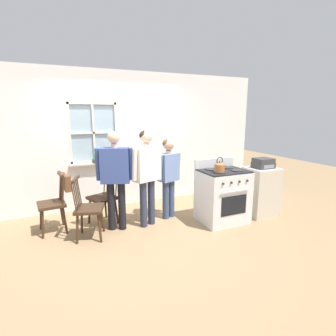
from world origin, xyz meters
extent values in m
plane|color=#937551|center=(0.00, 0.00, 0.00)|extent=(16.00, 16.00, 0.00)
cube|color=white|center=(1.61, 1.40, 1.35)|extent=(3.19, 0.06, 2.70)
cube|color=white|center=(-0.44, 1.40, 0.47)|extent=(0.91, 0.06, 0.94)
cube|color=white|center=(-0.44, 1.40, 2.39)|extent=(0.91, 0.06, 0.61)
cube|color=silver|center=(-0.44, 1.32, 0.92)|extent=(0.97, 0.10, 0.03)
cube|color=#9EB7C6|center=(-0.44, 1.41, 1.51)|extent=(0.85, 0.01, 1.09)
cube|color=silver|center=(-0.44, 1.38, 1.51)|extent=(0.04, 0.02, 1.15)
cube|color=silver|center=(-0.44, 1.38, 1.51)|extent=(0.91, 0.02, 0.04)
cube|color=silver|center=(-0.88, 1.38, 1.51)|extent=(0.04, 0.03, 1.15)
cube|color=silver|center=(-0.01, 1.38, 1.51)|extent=(0.04, 0.03, 1.15)
cube|color=silver|center=(-0.44, 1.38, 2.07)|extent=(0.91, 0.03, 0.04)
cube|color=silver|center=(-0.44, 1.38, 0.96)|extent=(0.91, 0.03, 0.04)
cube|color=#3D2819|center=(-1.28, 0.54, 0.46)|extent=(0.44, 0.46, 0.04)
cylinder|color=#3D2819|center=(-1.46, 0.69, 0.22)|extent=(0.07, 0.07, 0.44)
cylinder|color=#3D2819|center=(-1.42, 0.36, 0.22)|extent=(0.07, 0.07, 0.44)
cylinder|color=#3D2819|center=(-1.14, 0.73, 0.22)|extent=(0.07, 0.07, 0.44)
cylinder|color=#3D2819|center=(-1.10, 0.39, 0.22)|extent=(0.07, 0.07, 0.44)
cylinder|color=#3D2819|center=(-1.13, 0.74, 0.69)|extent=(0.07, 0.02, 0.45)
cylinder|color=#3D2819|center=(-1.12, 0.65, 0.69)|extent=(0.07, 0.02, 0.45)
cylinder|color=#3D2819|center=(-1.11, 0.56, 0.69)|extent=(0.07, 0.02, 0.45)
cylinder|color=#3D2819|center=(-1.10, 0.47, 0.69)|extent=(0.07, 0.02, 0.45)
cylinder|color=#3D2819|center=(-1.09, 0.38, 0.69)|extent=(0.07, 0.02, 0.45)
cube|color=#3D2819|center=(-1.11, 0.56, 0.93)|extent=(0.08, 0.38, 0.04)
cube|color=#3D2819|center=(-0.48, 0.54, 0.46)|extent=(0.53, 0.54, 0.04)
cylinder|color=#3D2819|center=(-0.69, 0.63, 0.22)|extent=(0.09, 0.06, 0.44)
cylinder|color=#3D2819|center=(-0.57, 0.32, 0.22)|extent=(0.06, 0.09, 0.44)
cylinder|color=#3D2819|center=(-0.40, 0.75, 0.22)|extent=(0.06, 0.09, 0.44)
cylinder|color=#3D2819|center=(-0.27, 0.44, 0.22)|extent=(0.09, 0.06, 0.44)
cylinder|color=#3D2819|center=(-0.39, 0.77, 0.69)|extent=(0.07, 0.04, 0.45)
cylinder|color=#3D2819|center=(-0.36, 0.68, 0.69)|extent=(0.07, 0.04, 0.45)
cylinder|color=#3D2819|center=(-0.32, 0.60, 0.69)|extent=(0.07, 0.04, 0.45)
cylinder|color=#3D2819|center=(-0.29, 0.52, 0.69)|extent=(0.07, 0.04, 0.45)
cylinder|color=#3D2819|center=(-0.26, 0.43, 0.69)|extent=(0.07, 0.04, 0.45)
cube|color=#3D2819|center=(-0.32, 0.60, 0.93)|extent=(0.18, 0.37, 0.04)
cube|color=#3D2819|center=(-0.75, 0.08, 0.46)|extent=(0.50, 0.52, 0.04)
cylinder|color=#3D2819|center=(-0.65, -0.13, 0.22)|extent=(0.07, 0.08, 0.44)
cylinder|color=#3D2819|center=(-0.55, 0.20, 0.22)|extent=(0.08, 0.07, 0.44)
cylinder|color=#3D2819|center=(-0.96, -0.03, 0.22)|extent=(0.08, 0.07, 0.44)
cylinder|color=#3D2819|center=(-0.86, 0.29, 0.22)|extent=(0.07, 0.08, 0.44)
cylinder|color=#3D2819|center=(-0.97, -0.04, 0.69)|extent=(0.07, 0.04, 0.45)
cylinder|color=#3D2819|center=(-0.94, 0.05, 0.69)|extent=(0.07, 0.04, 0.45)
cylinder|color=#3D2819|center=(-0.92, 0.13, 0.69)|extent=(0.07, 0.04, 0.45)
cylinder|color=#3D2819|center=(-0.89, 0.22, 0.69)|extent=(0.07, 0.04, 0.45)
cylinder|color=#3D2819|center=(-0.87, 0.30, 0.69)|extent=(0.07, 0.04, 0.45)
cube|color=#3D2819|center=(-0.92, 0.13, 0.93)|extent=(0.15, 0.38, 0.04)
cylinder|color=black|center=(-0.39, 0.24, 0.40)|extent=(0.12, 0.12, 0.80)
cylinder|color=black|center=(-0.23, 0.19, 0.40)|extent=(0.12, 0.12, 0.80)
cube|color=#384C8E|center=(-0.31, 0.21, 1.07)|extent=(0.49, 0.35, 0.56)
cylinder|color=#384C8E|center=(-0.56, 0.28, 1.10)|extent=(0.11, 0.13, 0.52)
cylinder|color=#384C8E|center=(-0.07, 0.11, 1.10)|extent=(0.11, 0.13, 0.52)
cylinder|color=beige|center=(-0.31, 0.21, 1.39)|extent=(0.10, 0.10, 0.07)
sphere|color=beige|center=(-0.31, 0.21, 1.52)|extent=(0.19, 0.19, 0.19)
ellipsoid|color=silver|center=(-0.31, 0.23, 1.53)|extent=(0.19, 0.19, 0.15)
cylinder|color=#2D3347|center=(0.12, 0.14, 0.39)|extent=(0.12, 0.12, 0.79)
cylinder|color=#2D3347|center=(0.28, 0.19, 0.39)|extent=(0.12, 0.12, 0.79)
cube|color=white|center=(0.20, 0.16, 1.07)|extent=(0.49, 0.35, 0.55)
cylinder|color=white|center=(-0.04, 0.06, 1.09)|extent=(0.11, 0.13, 0.51)
cylinder|color=white|center=(0.45, 0.23, 1.09)|extent=(0.11, 0.13, 0.51)
cylinder|color=beige|center=(0.20, 0.16, 1.38)|extent=(0.10, 0.10, 0.07)
sphere|color=beige|center=(0.20, 0.16, 1.51)|extent=(0.20, 0.20, 0.20)
ellipsoid|color=#332319|center=(0.20, 0.18, 1.53)|extent=(0.21, 0.21, 0.17)
cylinder|color=#384766|center=(0.60, 0.31, 0.35)|extent=(0.12, 0.12, 0.70)
cylinder|color=#384766|center=(0.73, 0.35, 0.35)|extent=(0.12, 0.12, 0.70)
cube|color=#6B84B7|center=(0.67, 0.33, 0.94)|extent=(0.40, 0.31, 0.49)
cylinder|color=#6B84B7|center=(0.47, 0.24, 0.96)|extent=(0.11, 0.13, 0.45)
cylinder|color=#6B84B7|center=(0.87, 0.38, 0.96)|extent=(0.11, 0.13, 0.45)
cylinder|color=tan|center=(0.67, 0.33, 1.22)|extent=(0.10, 0.10, 0.06)
sphere|color=tan|center=(0.67, 0.33, 1.34)|extent=(0.19, 0.19, 0.19)
ellipsoid|color=brown|center=(0.66, 0.35, 1.36)|extent=(0.20, 0.20, 0.16)
cube|color=silver|center=(1.46, -0.20, 0.45)|extent=(0.80, 0.64, 0.90)
cube|color=black|center=(1.46, -0.20, 0.91)|extent=(0.78, 0.61, 0.02)
cylinder|color=#2D2D30|center=(1.28, -0.33, 0.93)|extent=(0.20, 0.20, 0.02)
cylinder|color=#2D2D30|center=(1.64, -0.33, 0.93)|extent=(0.20, 0.20, 0.02)
cylinder|color=#2D2D30|center=(1.28, -0.08, 0.93)|extent=(0.20, 0.20, 0.02)
cylinder|color=#2D2D30|center=(1.64, -0.08, 0.93)|extent=(0.20, 0.20, 0.02)
cube|color=silver|center=(1.46, 0.09, 1.00)|extent=(0.80, 0.06, 0.16)
cube|color=black|center=(1.46, -0.53, 0.40)|extent=(0.49, 0.01, 0.32)
cylinder|color=silver|center=(1.46, -0.55, 0.65)|extent=(0.56, 0.02, 0.02)
cylinder|color=#232326|center=(1.22, -0.54, 0.79)|extent=(0.04, 0.02, 0.04)
cylinder|color=#232326|center=(1.38, -0.54, 0.79)|extent=(0.04, 0.02, 0.04)
cylinder|color=#232326|center=(1.54, -0.54, 0.79)|extent=(0.04, 0.02, 0.04)
cylinder|color=#232326|center=(1.70, -0.54, 0.79)|extent=(0.04, 0.02, 0.04)
cylinder|color=#A86638|center=(1.28, -0.33, 1.00)|extent=(0.17, 0.17, 0.12)
ellipsoid|color=#A86638|center=(1.28, -0.33, 1.06)|extent=(0.16, 0.16, 0.07)
sphere|color=black|center=(1.28, -0.33, 1.10)|extent=(0.03, 0.03, 0.03)
cylinder|color=#A86638|center=(1.36, -0.33, 1.02)|extent=(0.08, 0.03, 0.07)
torus|color=black|center=(1.28, -0.33, 1.12)|extent=(0.12, 0.01, 0.12)
cylinder|color=#42474C|center=(-0.45, 1.31, 0.97)|extent=(0.12, 0.12, 0.07)
cylinder|color=#33261C|center=(-0.45, 1.31, 1.00)|extent=(0.10, 0.10, 0.01)
cone|color=#388447|center=(-0.44, 1.32, 1.07)|extent=(0.05, 0.04, 0.14)
cone|color=#388447|center=(-0.46, 1.33, 1.04)|extent=(0.04, 0.05, 0.07)
cone|color=#388447|center=(-0.47, 1.30, 1.08)|extent=(0.07, 0.05, 0.14)
cone|color=#388447|center=(-0.45, 1.29, 1.04)|extent=(0.04, 0.04, 0.06)
cube|color=brown|center=(-1.02, 0.57, 0.78)|extent=(0.11, 0.23, 0.26)
torus|color=brown|center=(-1.10, 0.56, 0.95)|extent=(0.14, 0.14, 0.01)
cube|color=beige|center=(2.30, -0.22, 0.43)|extent=(0.55, 0.50, 0.87)
cube|color=beige|center=(2.30, -0.22, 0.89)|extent=(0.55, 0.50, 0.03)
cube|color=#38383A|center=(2.30, -0.24, 0.95)|extent=(0.34, 0.28, 0.10)
cube|color=#38383A|center=(2.30, -0.24, 1.04)|extent=(0.32, 0.27, 0.08)
cube|color=gray|center=(2.30, -0.38, 0.95)|extent=(0.24, 0.01, 0.06)
camera|label=1|loc=(-1.18, -3.82, 1.88)|focal=28.00mm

